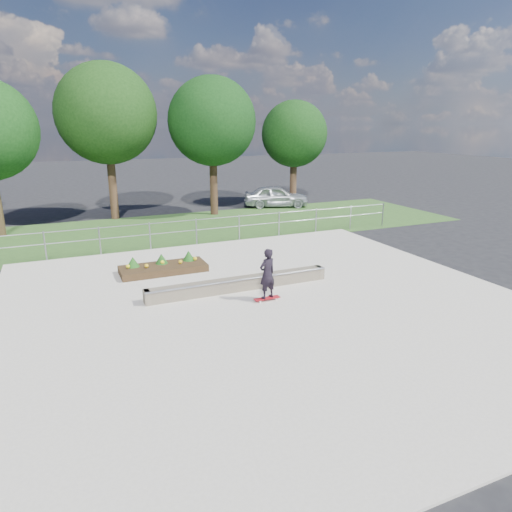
# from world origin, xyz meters

# --- Properties ---
(ground) EXTENTS (120.00, 120.00, 0.00)m
(ground) POSITION_xyz_m (0.00, 0.00, 0.00)
(ground) COLOR black
(ground) RESTS_ON ground
(grass_verge) EXTENTS (30.00, 8.00, 0.02)m
(grass_verge) POSITION_xyz_m (0.00, 11.00, 0.01)
(grass_verge) COLOR #294B1E
(grass_verge) RESTS_ON ground
(concrete_slab) EXTENTS (15.00, 15.00, 0.06)m
(concrete_slab) POSITION_xyz_m (0.00, 0.00, 0.03)
(concrete_slab) COLOR #AFA89B
(concrete_slab) RESTS_ON ground
(fence) EXTENTS (20.06, 0.06, 1.20)m
(fence) POSITION_xyz_m (0.00, 7.50, 0.77)
(fence) COLOR #9C9FA5
(fence) RESTS_ON ground
(tree_mid_left) EXTENTS (5.25, 5.25, 8.25)m
(tree_mid_left) POSITION_xyz_m (-2.50, 15.00, 5.61)
(tree_mid_left) COLOR #362115
(tree_mid_left) RESTS_ON ground
(tree_mid_right) EXTENTS (4.90, 4.90, 7.70)m
(tree_mid_right) POSITION_xyz_m (3.00, 14.00, 5.23)
(tree_mid_right) COLOR black
(tree_mid_right) RESTS_ON ground
(tree_far_right) EXTENTS (4.20, 4.20, 6.60)m
(tree_far_right) POSITION_xyz_m (9.00, 15.50, 4.48)
(tree_far_right) COLOR #362315
(tree_far_right) RESTS_ON ground
(grind_ledge) EXTENTS (6.00, 0.44, 0.43)m
(grind_ledge) POSITION_xyz_m (-0.38, 1.46, 0.26)
(grind_ledge) COLOR brown
(grind_ledge) RESTS_ON concrete_slab
(planter_bed) EXTENTS (3.00, 1.20, 0.61)m
(planter_bed) POSITION_xyz_m (-2.19, 4.28, 0.24)
(planter_bed) COLOR black
(planter_bed) RESTS_ON concrete_slab
(skateboarder) EXTENTS (0.80, 0.50, 1.60)m
(skateboarder) POSITION_xyz_m (0.04, 0.30, 0.89)
(skateboarder) COLOR white
(skateboarder) RESTS_ON concrete_slab
(parked_car) EXTENTS (4.36, 2.90, 1.38)m
(parked_car) POSITION_xyz_m (7.41, 14.81, 0.69)
(parked_car) COLOR #A7ACB1
(parked_car) RESTS_ON ground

